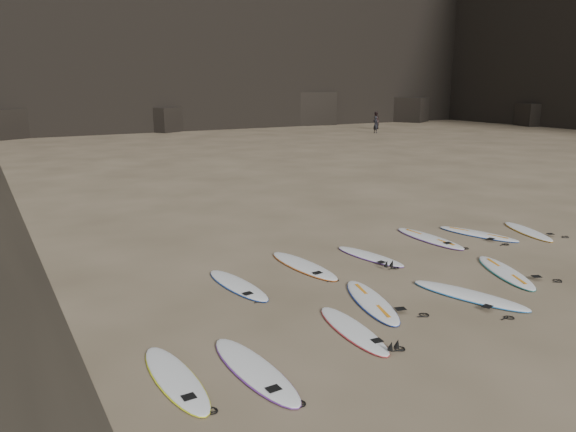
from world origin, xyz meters
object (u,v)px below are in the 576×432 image
object	(u,v)px
surfboard_3	(469,295)
surfboard_6	(304,265)
surfboard_5	(238,285)
person_b	(376,120)
surfboard_2	(372,301)
surfboard_8	(429,238)
surfboard_4	(505,272)
surfboard_1	(353,329)
surfboard_7	(370,256)
surfboard_9	(478,234)
person_a	(376,125)
surfboard_0	(254,369)
surfboard_10	(528,231)
surfboard_11	(175,378)

from	to	relation	value
surfboard_3	surfboard_6	world-z (taller)	same
surfboard_5	person_b	size ratio (longest dim) A/B	1.44
surfboard_2	surfboard_8	xyz separation A→B (m)	(4.69, 3.21, 0.00)
surfboard_4	surfboard_8	size ratio (longest dim) A/B	0.95
person_b	surfboard_1	bearing A→B (deg)	21.88
surfboard_7	person_b	world-z (taller)	person_b
surfboard_9	surfboard_2	bearing A→B (deg)	-173.14
person_a	surfboard_1	bearing A→B (deg)	134.10
surfboard_5	surfboard_7	bearing A→B (deg)	-1.86
surfboard_0	surfboard_4	world-z (taller)	surfboard_0
surfboard_3	surfboard_7	size ratio (longest dim) A/B	1.16
surfboard_3	surfboard_10	distance (m)	6.65
surfboard_6	person_b	xyz separation A→B (m)	(28.72, 33.79, 0.83)
surfboard_7	person_a	xyz separation A→B (m)	(24.03, 30.56, 0.75)
surfboard_7	surfboard_11	world-z (taller)	surfboard_11
surfboard_2	surfboard_7	distance (m)	3.31
surfboard_0	surfboard_10	world-z (taller)	surfboard_0
surfboard_9	person_b	size ratio (longest dim) A/B	1.50
surfboard_10	person_b	world-z (taller)	person_b
surfboard_11	person_b	xyz separation A→B (m)	(33.49, 37.69, 0.83)
surfboard_7	surfboard_8	distance (m)	2.77
surfboard_1	surfboard_11	world-z (taller)	surfboard_11
surfboard_6	surfboard_7	world-z (taller)	surfboard_6
surfboard_10	surfboard_11	bearing A→B (deg)	-146.86
surfboard_4	surfboard_6	distance (m)	5.14
surfboard_2	surfboard_6	world-z (taller)	surfboard_6
surfboard_9	person_a	world-z (taller)	person_a
surfboard_6	surfboard_3	bearing A→B (deg)	-63.29
person_a	surfboard_6	bearing A→B (deg)	132.00
surfboard_2	surfboard_7	world-z (taller)	surfboard_2
surfboard_2	person_b	distance (m)	46.53
surfboard_10	surfboard_2	bearing A→B (deg)	-145.61
surfboard_6	surfboard_9	bearing A→B (deg)	-4.42
surfboard_5	surfboard_10	bearing A→B (deg)	-6.21
surfboard_10	surfboard_3	bearing A→B (deg)	-133.89
surfboard_5	surfboard_6	size ratio (longest dim) A/B	0.91
surfboard_3	surfboard_6	bearing A→B (deg)	102.37
surfboard_6	person_a	size ratio (longest dim) A/B	1.76
surfboard_10	surfboard_11	xyz separation A→B (m)	(-12.86, -3.33, 0.00)
surfboard_5	surfboard_3	bearing A→B (deg)	-42.08
surfboard_4	person_b	xyz separation A→B (m)	(24.51, 36.74, 0.83)
surfboard_10	surfboard_6	bearing A→B (deg)	-165.44
person_b	person_a	bearing A→B (deg)	22.43
surfboard_11	surfboard_2	bearing A→B (deg)	10.77
surfboard_11	surfboard_0	bearing A→B (deg)	-18.76
surfboard_6	surfboard_11	bearing A→B (deg)	-145.03
surfboard_1	surfboard_9	size ratio (longest dim) A/B	0.92
surfboard_6	surfboard_10	size ratio (longest dim) A/B	1.13
surfboard_7	surfboard_3	bearing A→B (deg)	-97.32
surfboard_0	person_a	distance (m)	45.57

